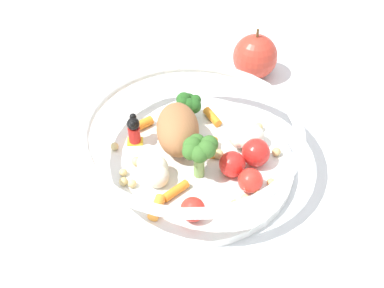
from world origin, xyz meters
name	(u,v)px	position (x,y,z in m)	size (l,w,h in m)	color
ground_plane	(186,178)	(0.00, 0.00, 0.00)	(2.40, 2.40, 0.00)	white
food_container	(193,145)	(-0.02, -0.01, 0.03)	(0.25, 0.25, 0.07)	white
loose_apple	(255,56)	(-0.19, -0.13, 0.03)	(0.07, 0.07, 0.08)	#BC3828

